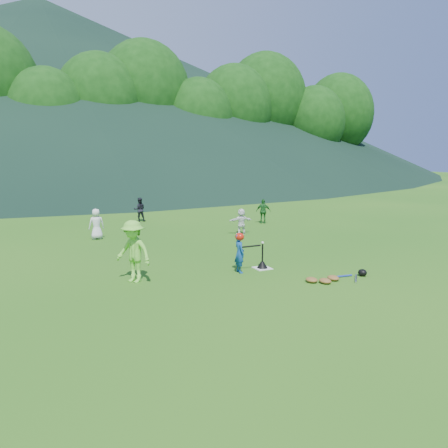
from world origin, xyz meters
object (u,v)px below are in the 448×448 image
object	(u,v)px
batting_tee	(262,264)
equipment_pile	(334,278)
fielder_d	(241,221)
fielder_a	(96,224)
fielder_c	(263,211)
adult_coach	(133,251)
batter_child	(240,253)
home_plate	(262,268)
fielder_b	(140,210)

from	to	relation	value
batting_tee	equipment_pile	bearing A→B (deg)	-59.73
fielder_d	batting_tee	distance (m)	5.27
fielder_a	fielder_c	size ratio (longest dim) A/B	1.03
adult_coach	fielder_a	size ratio (longest dim) A/B	1.36
adult_coach	equipment_pile	bearing A→B (deg)	29.94
batter_child	home_plate	bearing A→B (deg)	-80.98
home_plate	fielder_a	xyz separation A→B (m)	(-3.47, 6.36, 0.57)
fielder_b	fielder_c	distance (m)	5.83
home_plate	fielder_b	size ratio (longest dim) A/B	0.40
fielder_c	fielder_d	bearing A→B (deg)	74.80
fielder_b	adult_coach	bearing A→B (deg)	85.88
home_plate	equipment_pile	xyz separation A→B (m)	(1.05, -1.79, 0.06)
batter_child	fielder_d	distance (m)	5.66
fielder_c	equipment_pile	size ratio (longest dim) A/B	0.62
fielder_a	fielder_c	distance (m)	7.58
fielder_a	fielder_d	size ratio (longest dim) A/B	1.12
adult_coach	fielder_b	size ratio (longest dim) A/B	1.39
fielder_b	batting_tee	bearing A→B (deg)	106.53
fielder_d	equipment_pile	xyz separation A→B (m)	(-0.86, -6.70, -0.45)
home_plate	batter_child	world-z (taller)	batter_child
fielder_b	fielder_d	bearing A→B (deg)	130.62
fielder_b	fielder_d	distance (m)	5.73
home_plate	fielder_a	bearing A→B (deg)	118.61
equipment_pile	fielder_c	bearing A→B (deg)	70.64
home_plate	batting_tee	size ratio (longest dim) A/B	0.66
fielder_d	home_plate	bearing A→B (deg)	73.13
batter_child	batting_tee	bearing A→B (deg)	-80.98
adult_coach	fielder_b	xyz separation A→B (m)	(2.67, 9.63, -0.22)
fielder_a	batting_tee	distance (m)	7.25
home_plate	adult_coach	distance (m)	3.66
fielder_a	fielder_b	bearing A→B (deg)	-128.11
home_plate	fielder_a	world-z (taller)	fielder_a
fielder_b	batting_tee	distance (m)	9.96
batter_child	fielder_a	xyz separation A→B (m)	(-2.70, 6.44, 0.04)
batting_tee	equipment_pile	xyz separation A→B (m)	(1.05, -1.79, -0.06)
adult_coach	fielder_a	xyz separation A→B (m)	(0.09, 6.08, -0.21)
fielder_a	fielder_b	xyz separation A→B (m)	(2.57, 3.55, -0.01)
batter_child	fielder_b	size ratio (longest dim) A/B	0.94
batter_child	equipment_pile	distance (m)	2.54
home_plate	fielder_c	world-z (taller)	fielder_c
home_plate	fielder_c	distance (m)	8.03
fielder_c	equipment_pile	xyz separation A→B (m)	(-3.05, -8.68, -0.50)
fielder_a	fielder_d	bearing A→B (deg)	162.70
adult_coach	fielder_c	world-z (taller)	adult_coach
fielder_a	fielder_b	distance (m)	4.38
home_plate	fielder_c	xyz separation A→B (m)	(4.10, 6.89, 0.55)
home_plate	batter_child	size ratio (longest dim) A/B	0.42
home_plate	equipment_pile	size ratio (longest dim) A/B	0.25
fielder_c	batting_tee	bearing A→B (deg)	91.87
batter_child	fielder_c	bearing A→B (deg)	-31.98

